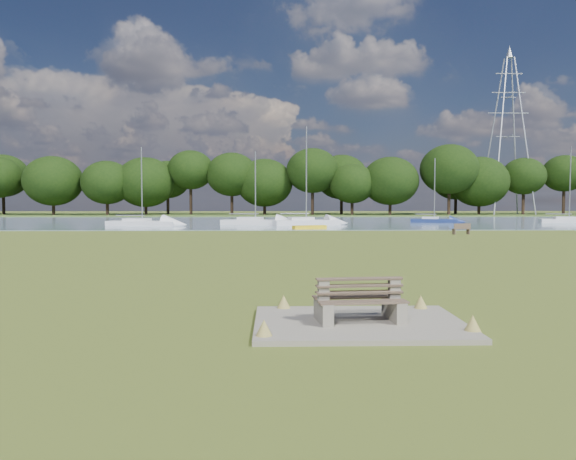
{
  "coord_description": "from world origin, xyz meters",
  "views": [
    {
      "loc": [
        -1.72,
        -25.19,
        2.53
      ],
      "look_at": [
        -1.14,
        -2.0,
        1.31
      ],
      "focal_mm": 35.0,
      "sensor_mm": 36.0,
      "label": 1
    }
  ],
  "objects_px": {
    "sailboat_0": "(434,219)",
    "sailboat_5": "(141,221)",
    "kayak": "(309,227)",
    "riverbank_bench": "(461,229)",
    "sailboat_1": "(255,220)",
    "sailboat_3": "(306,220)",
    "bench_pair": "(359,302)",
    "sailboat_6": "(568,219)",
    "pylon": "(508,109)"
  },
  "relations": [
    {
      "from": "pylon",
      "to": "sailboat_3",
      "type": "relative_size",
      "value": 2.87
    },
    {
      "from": "pylon",
      "to": "sailboat_1",
      "type": "height_order",
      "value": "pylon"
    },
    {
      "from": "sailboat_0",
      "to": "sailboat_6",
      "type": "distance_m",
      "value": 14.76
    },
    {
      "from": "bench_pair",
      "to": "sailboat_1",
      "type": "relative_size",
      "value": 0.25
    },
    {
      "from": "kayak",
      "to": "sailboat_6",
      "type": "distance_m",
      "value": 31.83
    },
    {
      "from": "riverbank_bench",
      "to": "sailboat_0",
      "type": "height_order",
      "value": "sailboat_0"
    },
    {
      "from": "sailboat_1",
      "to": "sailboat_3",
      "type": "xyz_separation_m",
      "value": [
        5.16,
        -1.21,
        0.06
      ]
    },
    {
      "from": "pylon",
      "to": "sailboat_1",
      "type": "bearing_deg",
      "value": -137.99
    },
    {
      "from": "sailboat_0",
      "to": "sailboat_5",
      "type": "relative_size",
      "value": 0.93
    },
    {
      "from": "pylon",
      "to": "sailboat_1",
      "type": "xyz_separation_m",
      "value": [
        -41.83,
        -37.68,
        -17.59
      ]
    },
    {
      "from": "riverbank_bench",
      "to": "sailboat_1",
      "type": "xyz_separation_m",
      "value": [
        -16.0,
        16.0,
        0.09
      ]
    },
    {
      "from": "sailboat_1",
      "to": "sailboat_0",
      "type": "bearing_deg",
      "value": 26.86
    },
    {
      "from": "sailboat_0",
      "to": "sailboat_1",
      "type": "height_order",
      "value": "sailboat_1"
    },
    {
      "from": "bench_pair",
      "to": "sailboat_3",
      "type": "bearing_deg",
      "value": 82.08
    },
    {
      "from": "sailboat_0",
      "to": "sailboat_5",
      "type": "distance_m",
      "value": 31.68
    },
    {
      "from": "bench_pair",
      "to": "sailboat_0",
      "type": "xyz_separation_m",
      "value": [
        16.16,
        51.1,
        -0.02
      ]
    },
    {
      "from": "sailboat_1",
      "to": "sailboat_5",
      "type": "xyz_separation_m",
      "value": [
        -11.16,
        -1.64,
        -0.04
      ]
    },
    {
      "from": "kayak",
      "to": "sailboat_0",
      "type": "distance_m",
      "value": 19.73
    },
    {
      "from": "sailboat_1",
      "to": "kayak",
      "type": "bearing_deg",
      "value": -45.16
    },
    {
      "from": "pylon",
      "to": "sailboat_0",
      "type": "relative_size",
      "value": 3.97
    },
    {
      "from": "kayak",
      "to": "sailboat_1",
      "type": "height_order",
      "value": "sailboat_1"
    },
    {
      "from": "riverbank_bench",
      "to": "sailboat_1",
      "type": "height_order",
      "value": "sailboat_1"
    },
    {
      "from": "sailboat_0",
      "to": "sailboat_3",
      "type": "height_order",
      "value": "sailboat_3"
    },
    {
      "from": "sailboat_3",
      "to": "sailboat_6",
      "type": "xyz_separation_m",
      "value": [
        29.42,
        4.91,
        -0.08
      ]
    },
    {
      "from": "pylon",
      "to": "riverbank_bench",
      "type": "bearing_deg",
      "value": -115.69
    },
    {
      "from": "kayak",
      "to": "sailboat_0",
      "type": "height_order",
      "value": "sailboat_0"
    },
    {
      "from": "sailboat_3",
      "to": "sailboat_5",
      "type": "relative_size",
      "value": 1.28
    },
    {
      "from": "sailboat_0",
      "to": "sailboat_5",
      "type": "xyz_separation_m",
      "value": [
        -31.02,
        -6.42,
        0.01
      ]
    },
    {
      "from": "riverbank_bench",
      "to": "sailboat_5",
      "type": "bearing_deg",
      "value": 141.68
    },
    {
      "from": "sailboat_6",
      "to": "sailboat_1",
      "type": "bearing_deg",
      "value": -161.22
    },
    {
      "from": "sailboat_1",
      "to": "sailboat_3",
      "type": "distance_m",
      "value": 5.3
    },
    {
      "from": "riverbank_bench",
      "to": "sailboat_6",
      "type": "distance_m",
      "value": 27.07
    },
    {
      "from": "riverbank_bench",
      "to": "sailboat_6",
      "type": "relative_size",
      "value": 0.17
    },
    {
      "from": "bench_pair",
      "to": "sailboat_6",
      "type": "xyz_separation_m",
      "value": [
        30.88,
        50.01,
        -0.0
      ]
    },
    {
      "from": "sailboat_0",
      "to": "sailboat_5",
      "type": "bearing_deg",
      "value": -148.56
    },
    {
      "from": "pylon",
      "to": "sailboat_0",
      "type": "height_order",
      "value": "pylon"
    },
    {
      "from": "riverbank_bench",
      "to": "kayak",
      "type": "relative_size",
      "value": 0.46
    },
    {
      "from": "riverbank_bench",
      "to": "kayak",
      "type": "height_order",
      "value": "riverbank_bench"
    },
    {
      "from": "sailboat_3",
      "to": "bench_pair",
      "type": "bearing_deg",
      "value": -107.18
    },
    {
      "from": "pylon",
      "to": "sailboat_5",
      "type": "xyz_separation_m",
      "value": [
        -53.0,
        -39.33,
        -17.63
      ]
    },
    {
      "from": "riverbank_bench",
      "to": "sailboat_0",
      "type": "xyz_separation_m",
      "value": [
        3.85,
        20.78,
        0.04
      ]
    },
    {
      "from": "sailboat_6",
      "to": "bench_pair",
      "type": "bearing_deg",
      "value": -109.01
    },
    {
      "from": "sailboat_3",
      "to": "sailboat_5",
      "type": "xyz_separation_m",
      "value": [
        -16.32,
        -0.43,
        -0.09
      ]
    },
    {
      "from": "bench_pair",
      "to": "sailboat_3",
      "type": "distance_m",
      "value": 45.13
    },
    {
      "from": "sailboat_3",
      "to": "sailboat_1",
      "type": "bearing_deg",
      "value": 151.42
    },
    {
      "from": "pylon",
      "to": "sailboat_0",
      "type": "bearing_deg",
      "value": -123.74
    },
    {
      "from": "sailboat_3",
      "to": "sailboat_6",
      "type": "relative_size",
      "value": 1.18
    },
    {
      "from": "bench_pair",
      "to": "kayak",
      "type": "bearing_deg",
      "value": 81.82
    },
    {
      "from": "kayak",
      "to": "sailboat_5",
      "type": "height_order",
      "value": "sailboat_5"
    },
    {
      "from": "sailboat_0",
      "to": "sailboat_6",
      "type": "height_order",
      "value": "sailboat_6"
    }
  ]
}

